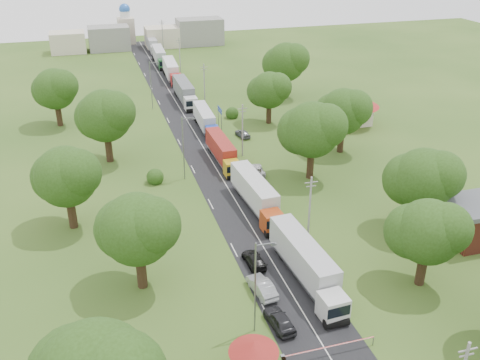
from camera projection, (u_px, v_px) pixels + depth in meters
name	position (u px, v px, depth m)	size (l,w,h in m)	color
ground	(248.00, 221.00, 70.28)	(260.00, 260.00, 0.00)	#2E4D19
road	(212.00, 162.00, 87.52)	(8.00, 200.00, 0.04)	black
boom_barrier	(315.00, 351.00, 48.00)	(9.22, 0.35, 1.18)	slate
guard_booth	(254.00, 353.00, 45.96)	(4.40, 4.40, 3.45)	beige
info_sign	(220.00, 113.00, 100.45)	(0.12, 3.10, 4.10)	slate
pole_1	(310.00, 209.00, 63.58)	(1.60, 0.24, 9.00)	gray
pole_2	(242.00, 130.00, 87.72)	(1.60, 0.24, 9.00)	gray
pole_3	(204.00, 84.00, 111.86)	(1.60, 0.24, 9.00)	gray
pole_4	(180.00, 55.00, 135.99)	(1.60, 0.24, 9.00)	gray
pole_5	(163.00, 35.00, 160.13)	(1.60, 0.24, 9.00)	gray
lamp_0	(257.00, 284.00, 49.25)	(2.03, 0.22, 10.00)	slate
lamp_1	(184.00, 145.00, 79.42)	(2.03, 0.22, 10.00)	slate
lamp_2	(152.00, 83.00, 109.59)	(2.03, 0.22, 10.00)	slate
tree_2	(427.00, 231.00, 55.53)	(8.00, 8.00, 10.10)	#382616
tree_3	(423.00, 178.00, 65.41)	(8.80, 8.80, 11.07)	#382616
tree_4	(312.00, 129.00, 78.89)	(9.60, 9.60, 12.05)	#382616
tree_5	(343.00, 111.00, 88.33)	(8.80, 8.80, 11.07)	#382616
tree_6	(269.00, 90.00, 101.47)	(8.00, 8.00, 10.10)	#382616
tree_7	(286.00, 62.00, 116.15)	(9.60, 9.60, 12.05)	#382616
tree_10	(137.00, 228.00, 54.83)	(8.80, 8.80, 11.07)	#382616
tree_11	(66.00, 176.00, 65.99)	(8.80, 8.80, 11.07)	#382616
tree_12	(105.00, 115.00, 84.48)	(9.60, 9.60, 12.05)	#382616
tree_13	(55.00, 89.00, 99.96)	(8.80, 8.80, 11.07)	#382616
house_brick	(480.00, 220.00, 65.36)	(8.60, 6.60, 5.20)	maroon
house_cream	(352.00, 106.00, 102.14)	(10.08, 10.08, 5.80)	beige
distant_town	(145.00, 36.00, 163.75)	(52.00, 8.00, 8.00)	gray
church	(126.00, 26.00, 168.62)	(5.00, 5.00, 12.30)	beige
truck_0	(307.00, 263.00, 57.74)	(3.41, 15.64, 4.32)	silver
truck_1	(256.00, 194.00, 72.41)	(3.30, 15.12, 4.18)	#9D3712
truck_2	(222.00, 151.00, 86.60)	(2.52, 13.66, 3.79)	#B89315
truck_3	(205.00, 119.00, 100.19)	(2.68, 13.52, 3.74)	#1B3BA2
truck_4	(185.00, 92.00, 115.35)	(2.68, 15.43, 4.28)	silver
truck_5	(171.00, 70.00, 131.55)	(3.33, 15.64, 4.32)	#A91A1A
truck_6	(160.00, 56.00, 145.36)	(3.10, 15.15, 4.19)	#225B2A
truck_7	(152.00, 44.00, 160.50)	(2.48, 13.85, 3.84)	silver
car_lane_front	(279.00, 320.00, 51.83)	(1.83, 4.55, 1.55)	black
car_lane_mid	(262.00, 287.00, 56.49)	(1.69, 4.84, 1.59)	gray
car_lane_rear	(254.00, 260.00, 61.20)	(1.86, 4.58, 1.33)	black
car_verge_near	(256.00, 170.00, 83.15)	(2.25, 4.88, 1.36)	silver
car_verge_far	(243.00, 134.00, 97.22)	(1.59, 3.95, 1.35)	#58595F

